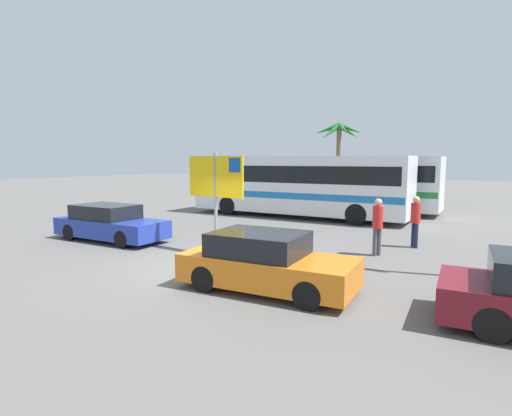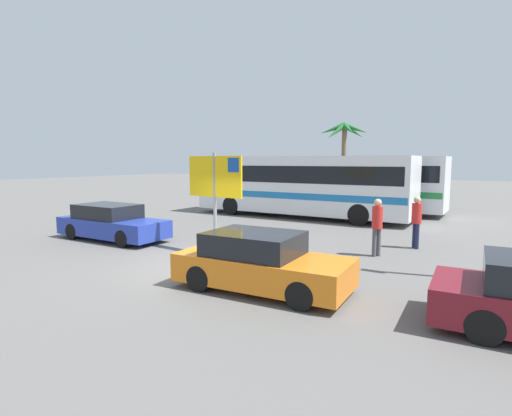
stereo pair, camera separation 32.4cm
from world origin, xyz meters
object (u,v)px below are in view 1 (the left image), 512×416
(car_blue, at_px, (110,223))
(pedestrian_near_sign, at_px, (415,217))
(bus_front_coach, at_px, (296,183))
(ferry_sign, at_px, (217,181))
(car_orange, at_px, (266,262))
(bus_rear_coach, at_px, (337,181))
(pedestrian_crossing_lot, at_px, (378,222))

(car_blue, bearing_deg, pedestrian_near_sign, 22.68)
(bus_front_coach, relative_size, car_blue, 2.57)
(ferry_sign, bearing_deg, car_blue, -170.49)
(car_orange, relative_size, pedestrian_near_sign, 2.31)
(ferry_sign, distance_m, car_orange, 4.36)
(ferry_sign, distance_m, car_blue, 4.96)
(ferry_sign, height_order, car_blue, ferry_sign)
(car_blue, bearing_deg, car_orange, -16.04)
(bus_rear_coach, height_order, pedestrian_near_sign, bus_rear_coach)
(bus_rear_coach, height_order, car_blue, bus_rear_coach)
(bus_rear_coach, xyz_separation_m, car_blue, (-4.23, -12.97, -1.15))
(car_orange, height_order, car_blue, same)
(car_orange, distance_m, pedestrian_near_sign, 6.86)
(car_orange, distance_m, car_blue, 8.09)
(ferry_sign, height_order, pedestrian_near_sign, ferry_sign)
(bus_front_coach, relative_size, car_orange, 2.82)
(bus_front_coach, distance_m, bus_rear_coach, 3.85)
(bus_rear_coach, distance_m, car_blue, 13.69)
(pedestrian_near_sign, relative_size, pedestrian_crossing_lot, 0.98)
(bus_rear_coach, bearing_deg, ferry_sign, -88.08)
(bus_front_coach, height_order, car_blue, bus_front_coach)
(bus_rear_coach, relative_size, pedestrian_crossing_lot, 6.40)
(bus_front_coach, xyz_separation_m, pedestrian_near_sign, (6.67, -4.84, -0.74))
(bus_front_coach, height_order, car_orange, bus_front_coach)
(car_blue, xyz_separation_m, pedestrian_near_sign, (10.01, 4.39, 0.41))
(pedestrian_crossing_lot, bearing_deg, car_blue, -133.40)
(bus_rear_coach, bearing_deg, car_blue, -108.05)
(pedestrian_near_sign, bearing_deg, ferry_sign, 177.43)
(car_orange, relative_size, pedestrian_crossing_lot, 2.27)
(bus_rear_coach, xyz_separation_m, car_orange, (3.59, -15.07, -1.15))
(ferry_sign, bearing_deg, car_orange, -33.25)
(car_blue, bearing_deg, bus_rear_coach, 70.94)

